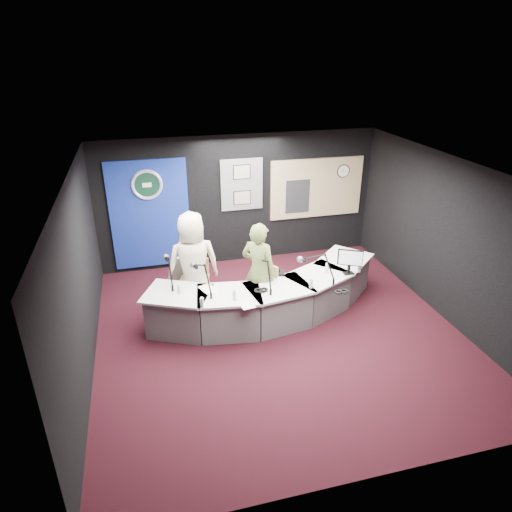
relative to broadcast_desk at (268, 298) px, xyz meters
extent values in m
plane|color=black|center=(0.05, -0.55, -0.38)|extent=(6.00, 6.00, 0.00)
cube|color=silver|center=(0.05, -0.55, 2.42)|extent=(6.00, 6.00, 0.02)
cube|color=black|center=(0.05, 2.45, 1.02)|extent=(6.00, 0.02, 2.80)
cube|color=black|center=(0.05, -3.55, 1.02)|extent=(6.00, 0.02, 2.80)
cube|color=black|center=(-2.95, -0.55, 1.02)|extent=(0.02, 6.00, 2.80)
cube|color=black|center=(3.05, -0.55, 1.02)|extent=(0.02, 6.00, 2.80)
cube|color=navy|center=(-1.85, 2.42, 0.88)|extent=(1.60, 0.05, 2.30)
torus|color=silver|center=(-1.85, 2.38, 1.52)|extent=(0.63, 0.07, 0.63)
cylinder|color=black|center=(-1.85, 2.38, 1.52)|extent=(0.48, 0.01, 0.48)
cube|color=slate|center=(0.10, 2.42, 1.38)|extent=(0.90, 0.04, 1.10)
cube|color=gray|center=(0.10, 2.39, 1.65)|extent=(0.34, 0.02, 0.27)
cube|color=gray|center=(0.10, 2.39, 1.09)|extent=(0.34, 0.02, 0.27)
cube|color=tan|center=(1.80, 2.42, 1.18)|extent=(2.12, 0.06, 1.32)
cube|color=#CFC483|center=(1.80, 2.41, 1.18)|extent=(2.00, 0.02, 1.20)
cube|color=black|center=(1.35, 2.39, 1.03)|extent=(0.55, 0.02, 0.75)
cylinder|color=white|center=(2.40, 2.39, 1.52)|extent=(0.28, 0.01, 0.28)
cube|color=gray|center=(-1.31, 0.76, 0.24)|extent=(0.51, 0.23, 0.70)
imported|color=beige|center=(-1.22, 0.52, 0.57)|extent=(0.97, 0.67, 1.90)
imported|color=olive|center=(-0.15, 0.06, 0.52)|extent=(0.77, 0.76, 1.78)
cube|color=black|center=(1.44, -0.16, 0.70)|extent=(0.35, 0.20, 0.27)
cube|color=black|center=(0.23, 0.13, 0.40)|extent=(0.24, 0.21, 0.05)
torus|color=black|center=(1.04, -0.75, 0.39)|extent=(0.21, 0.21, 0.03)
torus|color=black|center=(-0.22, -0.37, 0.39)|extent=(0.19, 0.19, 0.03)
cube|color=white|center=(-1.06, -0.08, 0.38)|extent=(0.33, 0.39, 0.00)
cube|color=white|center=(-0.56, -0.72, 0.38)|extent=(0.25, 0.33, 0.00)
camera|label=1|loc=(-1.95, -6.72, 4.11)|focal=32.00mm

